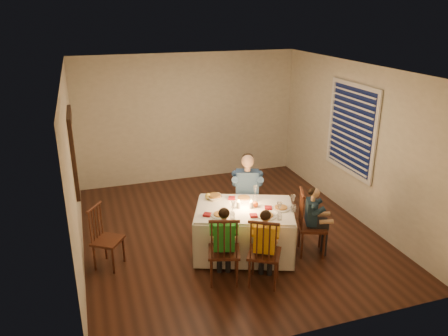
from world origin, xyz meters
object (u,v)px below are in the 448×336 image
object	(u,v)px
dining_table	(244,221)
chair_end	(310,253)
child_green	(224,280)
adult	(246,229)
child_yellow	(263,282)
serving_bowl	(214,197)
chair_near_right	(263,282)
chair_extra	(110,266)
chair_near_left	(224,280)
child_teal	(310,253)
chair_adult	(246,229)

from	to	relation	value
dining_table	chair_end	bearing A→B (deg)	2.14
chair_end	child_green	distance (m)	1.46
adult	child_yellow	bearing A→B (deg)	-82.82
chair_end	serving_bowl	world-z (taller)	serving_bowl
chair_end	serving_bowl	size ratio (longest dim) A/B	4.24
chair_near_right	child_yellow	world-z (taller)	child_yellow
chair_near_right	chair_extra	distance (m)	2.16
chair_near_left	adult	xyz separation A→B (m)	(0.80, 1.25, 0.00)
chair_near_left	child_green	xyz separation A→B (m)	(0.00, 0.00, 0.00)
child_teal	chair_extra	bearing A→B (deg)	99.60
child_green	child_yellow	bearing A→B (deg)	173.61
chair_near_left	dining_table	bearing A→B (deg)	-113.58
adult	chair_near_right	bearing A→B (deg)	-82.82
chair_near_right	child_teal	size ratio (longest dim) A/B	0.95
chair_near_right	child_yellow	size ratio (longest dim) A/B	0.93
chair_adult	chair_end	bearing A→B (deg)	-37.41
chair_near_left	chair_extra	bearing A→B (deg)	-13.51
child_yellow	serving_bowl	distance (m)	1.47
child_teal	serving_bowl	size ratio (longest dim) A/B	4.47
dining_table	chair_near_right	world-z (taller)	dining_table
chair_adult	chair_near_left	size ratio (longest dim) A/B	1.00
chair_end	adult	world-z (taller)	adult
child_yellow	serving_bowl	xyz separation A→B (m)	(-0.30, 1.22, 0.76)
child_yellow	child_green	bearing A→B (deg)	7.08
chair_near_left	chair_near_right	distance (m)	0.52
chair_near_right	chair_end	bearing A→B (deg)	-123.20
chair_adult	chair_end	xyz separation A→B (m)	(0.64, -0.98, 0.00)
chair_end	chair_adult	bearing A→B (deg)	54.05
chair_adult	child_teal	distance (m)	1.17
chair_end	child_yellow	size ratio (longest dim) A/B	0.93
adult	serving_bowl	distance (m)	1.00
dining_table	chair_near_left	bearing A→B (deg)	-109.79
dining_table	chair_near_right	size ratio (longest dim) A/B	1.68
chair_near_right	serving_bowl	world-z (taller)	serving_bowl
chair_near_left	child_yellow	bearing A→B (deg)	173.61
adult	chair_extra	bearing A→B (deg)	-150.00
chair_extra	serving_bowl	bearing A→B (deg)	-50.48
child_green	child_teal	world-z (taller)	child_green
chair_adult	serving_bowl	bearing A→B (deg)	-139.59
chair_near_right	child_yellow	distance (m)	0.00
chair_near_right	chair_end	size ratio (longest dim) A/B	1.00
dining_table	chair_adult	world-z (taller)	dining_table
dining_table	adult	bearing A→B (deg)	86.87
dining_table	chair_end	world-z (taller)	dining_table
dining_table	adult	xyz separation A→B (m)	(0.30, 0.66, -0.52)
child_teal	child_yellow	bearing A→B (deg)	137.19
dining_table	child_yellow	xyz separation A→B (m)	(-0.02, -0.79, -0.52)
serving_bowl	chair_near_right	bearing A→B (deg)	-76.39
chair_end	child_teal	xyz separation A→B (m)	(0.00, 0.00, 0.00)
chair_adult	child_teal	xyz separation A→B (m)	(0.64, -0.98, 0.00)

